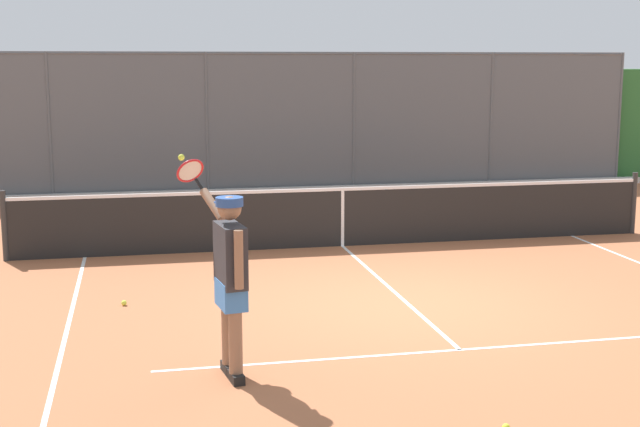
{
  "coord_description": "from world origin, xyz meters",
  "views": [
    {
      "loc": [
        3.22,
        9.97,
        2.96
      ],
      "look_at": [
        0.96,
        -0.77,
        1.05
      ],
      "focal_mm": 49.13,
      "sensor_mm": 36.0,
      "label": 1
    }
  ],
  "objects": [
    {
      "name": "tennis_player",
      "position": [
        2.41,
        2.02,
        1.03
      ],
      "size": [
        0.62,
        1.38,
        2.03
      ],
      "rotation": [
        0.0,
        0.0,
        -1.43
      ],
      "color": "black",
      "rests_on": "ground"
    },
    {
      "name": "tennis_net",
      "position": [
        0.0,
        -3.58,
        0.49
      ],
      "size": [
        10.49,
        0.09,
        1.07
      ],
      "color": "#2D2D2D",
      "rests_on": "ground"
    },
    {
      "name": "court_line_markings",
      "position": [
        0.0,
        2.04,
        0.0
      ],
      "size": [
        8.16,
        9.69,
        0.01
      ],
      "color": "white",
      "rests_on": "ground"
    },
    {
      "name": "fence_backdrop",
      "position": [
        0.0,
        -10.17,
        1.38
      ],
      "size": [
        19.75,
        1.37,
        3.17
      ],
      "color": "#565B60",
      "rests_on": "ground"
    },
    {
      "name": "ground_plane",
      "position": [
        0.0,
        0.0,
        0.0
      ],
      "size": [
        60.0,
        60.0,
        0.0
      ],
      "primitive_type": "plane",
      "color": "#A8603D"
    },
    {
      "name": "tennis_ball_near_baseline",
      "position": [
        3.44,
        -0.71,
        0.03
      ],
      "size": [
        0.07,
        0.07,
        0.07
      ],
      "primitive_type": "sphere",
      "color": "#D6E042",
      "rests_on": "ground"
    }
  ]
}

